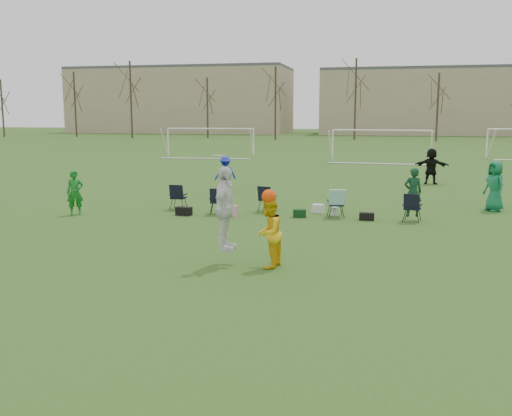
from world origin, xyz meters
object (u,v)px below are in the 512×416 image
(fielder_black, at_px, (431,166))
(center_contest, at_px, (244,219))
(fielder_blue, at_px, (225,174))
(goal_left, at_px, (210,134))
(goal_mid, at_px, (381,137))
(fielder_green_near, at_px, (75,193))
(fielder_green_far, at_px, (495,186))

(fielder_black, bearing_deg, center_contest, 86.13)
(fielder_blue, distance_m, goal_left, 21.45)
(goal_mid, bearing_deg, goal_left, 175.87)
(fielder_green_near, height_order, goal_mid, goal_mid)
(fielder_blue, xyz_separation_m, goal_left, (-6.99, 20.25, 1.10))
(fielder_green_near, height_order, fielder_green_far, fielder_green_far)
(fielder_black, relative_size, center_contest, 0.70)
(goal_mid, bearing_deg, fielder_blue, -107.02)
(fielder_green_far, relative_size, fielder_black, 1.01)
(goal_left, bearing_deg, fielder_black, -47.57)
(fielder_blue, relative_size, fielder_green_far, 0.87)
(fielder_green_near, height_order, center_contest, center_contest)
(center_contest, xyz_separation_m, goal_mid, (2.93, 31.15, 0.77))
(fielder_green_near, xyz_separation_m, goal_mid, (10.54, 25.65, 1.12))
(goal_left, bearing_deg, fielder_blue, -75.96)
(goal_left, relative_size, goal_mid, 1.00)
(fielder_green_near, distance_m, fielder_black, 18.07)
(fielder_green_near, relative_size, fielder_blue, 0.98)
(fielder_blue, height_order, goal_left, goal_left)
(fielder_green_far, height_order, goal_mid, goal_mid)
(center_contest, bearing_deg, fielder_blue, 107.55)
(fielder_blue, distance_m, center_contest, 13.54)
(goal_mid, bearing_deg, fielder_green_near, -108.34)
(goal_mid, bearing_deg, center_contest, -91.38)
(fielder_green_near, bearing_deg, center_contest, -67.21)
(fielder_green_near, relative_size, goal_left, 0.22)
(fielder_green_near, xyz_separation_m, center_contest, (7.60, -5.51, 0.35))
(fielder_black, bearing_deg, fielder_blue, 40.64)
(fielder_black, height_order, center_contest, center_contest)
(goal_left, distance_m, goal_mid, 14.14)
(fielder_black, distance_m, goal_mid, 13.59)
(fielder_blue, bearing_deg, fielder_green_far, 126.76)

